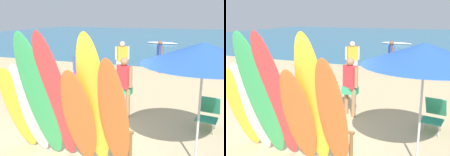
{
  "view_description": "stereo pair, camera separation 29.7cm",
  "coord_description": "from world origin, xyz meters",
  "views": [
    {
      "loc": [
        2.45,
        -4.56,
        2.82
      ],
      "look_at": [
        0.0,
        2.14,
        1.09
      ],
      "focal_mm": 42.22,
      "sensor_mm": 36.0,
      "label": 1
    },
    {
      "loc": [
        2.72,
        -4.45,
        2.82
      ],
      "look_at": [
        0.0,
        2.14,
        1.09
      ],
      "focal_mm": 42.22,
      "sensor_mm": 36.0,
      "label": 2
    }
  ],
  "objects": [
    {
      "name": "beach_chair_red",
      "position": [
        2.59,
        2.13,
        0.42
      ],
      "size": [
        0.61,
        0.79,
        0.8
      ],
      "rotation": [
        0.0,
        0.0,
        -0.16
      ],
      "color": "#B7B7BC",
      "rests_on": "ground"
    },
    {
      "name": "surfboard_yellow_5",
      "position": [
        0.68,
        -0.61,
        1.3
      ],
      "size": [
        0.58,
        0.94,
        2.59
      ],
      "primitive_type": "ellipsoid",
      "rotation": [
        0.31,
        0.0,
        0.07
      ],
      "color": "yellow",
      "rests_on": "ground"
    },
    {
      "name": "surfboard_rack",
      "position": [
        0.0,
        0.0,
        0.48
      ],
      "size": [
        2.45,
        0.07,
        0.61
      ],
      "color": "brown",
      "rests_on": "ground"
    },
    {
      "name": "surfboard_green_2",
      "position": [
        -0.29,
        -0.78,
        1.3
      ],
      "size": [
        0.65,
        1.18,
        2.6
      ],
      "primitive_type": "ellipsoid",
      "rotation": [
        0.39,
        0.0,
        0.08
      ],
      "color": "#38B266",
      "rests_on": "ground"
    },
    {
      "name": "beachgoer_strolling",
      "position": [
        -1.05,
        6.33,
        0.97
      ],
      "size": [
        0.58,
        0.39,
        1.68
      ],
      "rotation": [
        0.0,
        0.0,
        0.47
      ],
      "color": "beige",
      "rests_on": "ground"
    },
    {
      "name": "surfboard_white_1",
      "position": [
        -0.7,
        -0.59,
        1.0
      ],
      "size": [
        0.62,
        0.83,
        2.01
      ],
      "primitive_type": "ellipsoid",
      "rotation": [
        0.34,
        0.0,
        -0.09
      ],
      "color": "white",
      "rests_on": "ground"
    },
    {
      "name": "surfboard_orange_6",
      "position": [
        1.07,
        -0.66,
        1.11
      ],
      "size": [
        0.54,
        0.98,
        2.23
      ],
      "primitive_type": "ellipsoid",
      "rotation": [
        0.39,
        0.0,
        0.05
      ],
      "color": "orange",
      "rests_on": "ground"
    },
    {
      "name": "beachgoer_by_water",
      "position": [
        0.33,
        2.23,
        0.96
      ],
      "size": [
        0.55,
        0.41,
        1.67
      ],
      "rotation": [
        0.0,
        0.0,
        2.56
      ],
      "color": "#9E704C",
      "rests_on": "ground"
    },
    {
      "name": "ocean_water",
      "position": [
        0.0,
        29.39,
        0.01
      ],
      "size": [
        60.0,
        40.0,
        0.02
      ],
      "primitive_type": "cube",
      "color": "teal",
      "rests_on": "ground"
    },
    {
      "name": "ground",
      "position": [
        0.0,
        14.0,
        0.0
      ],
      "size": [
        60.0,
        60.0,
        0.0
      ],
      "primitive_type": "plane",
      "color": "tan"
    },
    {
      "name": "distant_boat",
      "position": [
        -1.75,
        21.03,
        0.11
      ],
      "size": [
        3.05,
        0.88,
        0.24
      ],
      "color": "silver",
      "rests_on": "ground"
    },
    {
      "name": "beachgoer_near_rack",
      "position": [
        -1.82,
        3.75,
        0.91
      ],
      "size": [
        0.59,
        0.26,
        1.57
      ],
      "rotation": [
        0.0,
        0.0,
        3.0
      ],
      "color": "brown",
      "rests_on": "ground"
    },
    {
      "name": "beach_umbrella",
      "position": [
        2.39,
        0.3,
        2.15
      ],
      "size": [
        2.23,
        2.23,
        2.35
      ],
      "color": "silver",
      "rests_on": "ground"
    },
    {
      "name": "surfboard_yellow_0",
      "position": [
        -0.99,
        -0.56,
        0.96
      ],
      "size": [
        0.61,
        0.88,
        1.92
      ],
      "primitive_type": "ellipsoid",
      "rotation": [
        0.38,
        0.0,
        0.09
      ],
      "color": "yellow",
      "rests_on": "ground"
    },
    {
      "name": "surfboard_orange_4",
      "position": [
        0.39,
        -0.63,
        1.0
      ],
      "size": [
        0.63,
        0.88,
        1.99
      ],
      "primitive_type": "ellipsoid",
      "rotation": [
        0.37,
        0.0,
        0.06
      ],
      "color": "orange",
      "rests_on": "ground"
    },
    {
      "name": "beachgoer_midbeach",
      "position": [
        0.26,
        8.28,
        0.91
      ],
      "size": [
        0.41,
        0.53,
        1.58
      ],
      "rotation": [
        0.0,
        0.0,
        5.22
      ],
      "color": "brown",
      "rests_on": "ground"
    },
    {
      "name": "surfboard_red_3",
      "position": [
        0.02,
        -0.75,
        1.31
      ],
      "size": [
        0.58,
        1.21,
        2.62
      ],
      "primitive_type": "ellipsoid",
      "rotation": [
        0.4,
        0.0,
        0.09
      ],
      "color": "#D13D42",
      "rests_on": "ground"
    }
  ]
}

